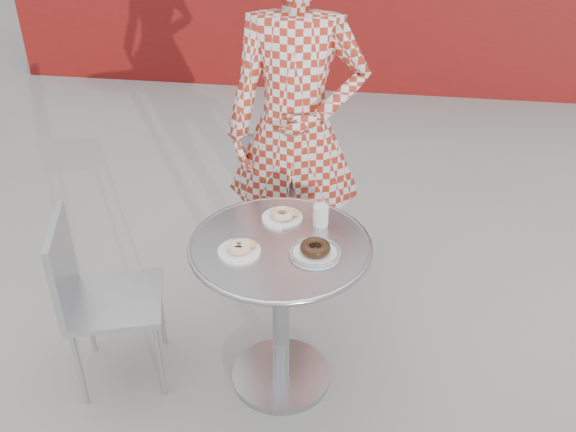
# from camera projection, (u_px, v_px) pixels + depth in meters

# --- Properties ---
(ground) EXTENTS (60.00, 60.00, 0.00)m
(ground) POSITION_uv_depth(u_px,v_px,m) (273.00, 375.00, 2.94)
(ground) COLOR #A4A29C
(ground) RESTS_ON ground
(bistro_table) EXTENTS (0.74, 0.74, 0.74)m
(bistro_table) POSITION_uv_depth(u_px,v_px,m) (280.00, 280.00, 2.63)
(bistro_table) COLOR #BBBCC0
(bistro_table) RESTS_ON ground
(chair_far) EXTENTS (0.51, 0.51, 0.85)m
(chair_far) POSITION_uv_depth(u_px,v_px,m) (293.00, 225.00, 3.53)
(chair_far) COLOR #A8AAAF
(chair_far) RESTS_ON ground
(chair_left) EXTENTS (0.49, 0.49, 0.82)m
(chair_left) POSITION_uv_depth(u_px,v_px,m) (118.00, 330.00, 2.82)
(chair_left) COLOR #A8AAAF
(chair_left) RESTS_ON ground
(seated_person) EXTENTS (0.69, 0.47, 1.82)m
(seated_person) POSITION_uv_depth(u_px,v_px,m) (296.00, 131.00, 3.02)
(seated_person) COLOR #A92B1A
(seated_person) RESTS_ON ground
(plate_far) EXTENTS (0.17, 0.17, 0.05)m
(plate_far) POSITION_uv_depth(u_px,v_px,m) (283.00, 216.00, 2.67)
(plate_far) COLOR white
(plate_far) RESTS_ON bistro_table
(plate_near) EXTENTS (0.17, 0.17, 0.04)m
(plate_near) POSITION_uv_depth(u_px,v_px,m) (240.00, 249.00, 2.47)
(plate_near) COLOR white
(plate_near) RESTS_ON bistro_table
(plate_checker) EXTENTS (0.20, 0.20, 0.05)m
(plate_checker) POSITION_uv_depth(u_px,v_px,m) (315.00, 251.00, 2.46)
(plate_checker) COLOR white
(plate_checker) RESTS_ON bistro_table
(milk_cup) EXTENTS (0.07, 0.07, 0.11)m
(milk_cup) POSITION_uv_depth(u_px,v_px,m) (321.00, 215.00, 2.62)
(milk_cup) COLOR white
(milk_cup) RESTS_ON bistro_table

